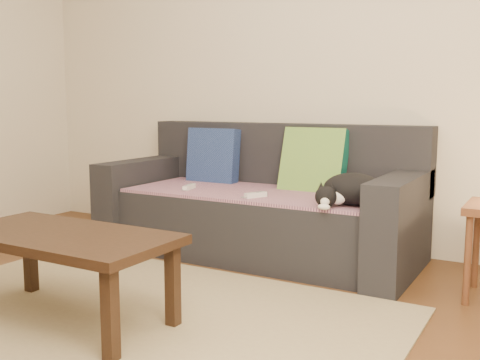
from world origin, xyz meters
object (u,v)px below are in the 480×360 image
object	(u,v)px
sofa	(261,208)
coffee_table	(62,244)
cat	(351,190)
wii_remote_a	(189,187)
wii_remote_b	(256,195)

from	to	relation	value
sofa	coffee_table	bearing A→B (deg)	-98.31
sofa	coffee_table	size ratio (longest dim) A/B	1.96
sofa	cat	distance (m)	0.81
sofa	cat	size ratio (longest dim) A/B	4.75
sofa	wii_remote_a	size ratio (longest dim) A/B	14.00
cat	wii_remote_b	world-z (taller)	cat
wii_remote_b	coffee_table	world-z (taller)	wii_remote_b
cat	wii_remote_b	xyz separation A→B (m)	(-0.60, -0.03, -0.07)
wii_remote_a	wii_remote_b	xyz separation A→B (m)	(0.54, -0.06, 0.00)
cat	wii_remote_b	distance (m)	0.60
wii_remote_a	coffee_table	size ratio (longest dim) A/B	0.14
cat	wii_remote_a	distance (m)	1.14
wii_remote_a	coffee_table	world-z (taller)	wii_remote_a
cat	coffee_table	size ratio (longest dim) A/B	0.41
sofa	wii_remote_b	xyz separation A→B (m)	(0.13, -0.31, 0.15)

